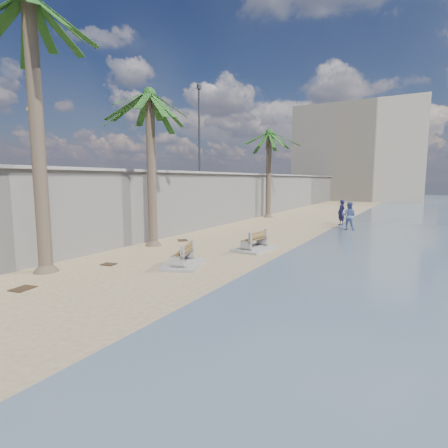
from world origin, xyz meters
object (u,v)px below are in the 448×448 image
at_px(palm_back, 269,134).
at_px(person_b, 349,214).
at_px(bench_near, 182,257).
at_px(bench_far, 254,242).
at_px(person_a, 342,211).
at_px(palm_mid, 150,96).
at_px(palm_front, 28,3).

bearing_deg(palm_back, person_b, -31.04).
distance_m(bench_near, bench_far, 4.05).
bearing_deg(person_a, palm_mid, -72.40).
distance_m(bench_far, palm_back, 15.24).
xyz_separation_m(bench_near, palm_back, (-3.71, 16.89, 6.44)).
relative_size(bench_far, palm_back, 0.26).
xyz_separation_m(palm_front, person_b, (7.05, 15.53, -7.60)).
xyz_separation_m(palm_front, palm_mid, (-0.02, 5.48, -1.70)).
height_order(bench_near, bench_far, bench_far).
relative_size(palm_front, palm_back, 1.24).
bearing_deg(palm_mid, bench_near, -34.99).
distance_m(bench_far, palm_mid, 8.12).
relative_size(palm_mid, person_a, 3.91).
height_order(bench_far, palm_mid, palm_mid).
distance_m(palm_front, palm_back, 19.94).
distance_m(palm_back, person_b, 10.22).
bearing_deg(person_a, person_b, -22.84).
bearing_deg(person_a, bench_near, -55.50).
bearing_deg(bench_far, person_a, 81.59).
xyz_separation_m(bench_far, palm_mid, (-4.63, -1.41, 6.52)).
bearing_deg(palm_mid, person_a, 62.88).
distance_m(palm_front, person_b, 18.67).
bearing_deg(bench_near, person_b, 74.45).
bearing_deg(palm_mid, palm_back, 90.53).
bearing_deg(palm_front, person_a, 70.62).
distance_m(bench_far, person_a, 10.85).
height_order(palm_mid, person_b, palm_mid).
height_order(palm_mid, person_a, palm_mid).
xyz_separation_m(person_a, person_b, (0.86, -2.07, -0.03)).
distance_m(palm_mid, palm_back, 14.39).
bearing_deg(person_a, palm_back, -154.90).
relative_size(bench_near, person_b, 1.14).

